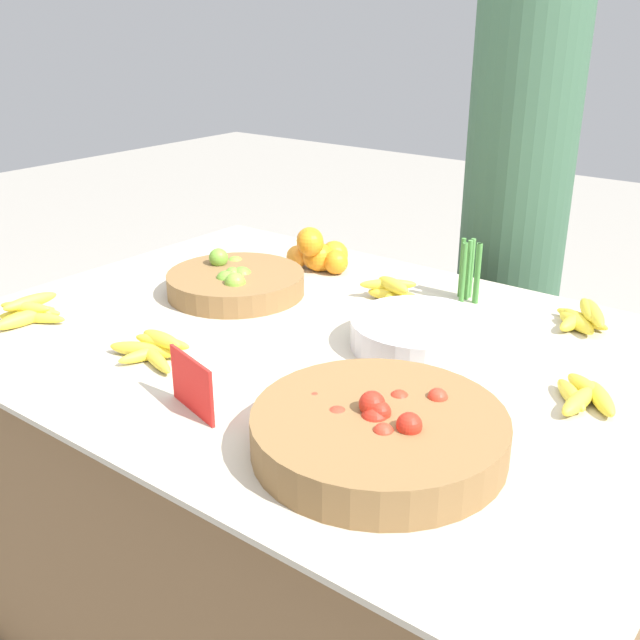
{
  "coord_description": "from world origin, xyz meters",
  "views": [
    {
      "loc": [
        0.94,
        -1.22,
        1.48
      ],
      "look_at": [
        0.0,
        0.0,
        0.84
      ],
      "focal_mm": 42.0,
      "sensor_mm": 36.0,
      "label": 1
    }
  ],
  "objects_px": {
    "metal_bowl": "(420,333)",
    "vendor_person": "(512,243)",
    "tomato_basket": "(379,432)",
    "price_sign": "(192,385)",
    "lime_bowl": "(235,282)"
  },
  "relations": [
    {
      "from": "lime_bowl",
      "to": "tomato_basket",
      "type": "xyz_separation_m",
      "value": [
        0.71,
        -0.4,
        0.01
      ]
    },
    {
      "from": "tomato_basket",
      "to": "vendor_person",
      "type": "distance_m",
      "value": 1.25
    },
    {
      "from": "price_sign",
      "to": "tomato_basket",
      "type": "bearing_deg",
      "value": 30.99
    },
    {
      "from": "tomato_basket",
      "to": "metal_bowl",
      "type": "relative_size",
      "value": 1.4
    },
    {
      "from": "lime_bowl",
      "to": "metal_bowl",
      "type": "distance_m",
      "value": 0.55
    },
    {
      "from": "lime_bowl",
      "to": "vendor_person",
      "type": "relative_size",
      "value": 0.21
    },
    {
      "from": "tomato_basket",
      "to": "vendor_person",
      "type": "xyz_separation_m",
      "value": [
        -0.31,
        1.21,
        -0.02
      ]
    },
    {
      "from": "metal_bowl",
      "to": "vendor_person",
      "type": "xyz_separation_m",
      "value": [
        -0.15,
        0.8,
        -0.01
      ]
    },
    {
      "from": "lime_bowl",
      "to": "tomato_basket",
      "type": "bearing_deg",
      "value": -29.43
    },
    {
      "from": "tomato_basket",
      "to": "price_sign",
      "type": "relative_size",
      "value": 2.98
    },
    {
      "from": "price_sign",
      "to": "vendor_person",
      "type": "xyz_separation_m",
      "value": [
        0.04,
        1.31,
        -0.03
      ]
    },
    {
      "from": "metal_bowl",
      "to": "vendor_person",
      "type": "bearing_deg",
      "value": 100.27
    },
    {
      "from": "lime_bowl",
      "to": "price_sign",
      "type": "bearing_deg",
      "value": -53.63
    },
    {
      "from": "tomato_basket",
      "to": "metal_bowl",
      "type": "bearing_deg",
      "value": 111.61
    },
    {
      "from": "lime_bowl",
      "to": "metal_bowl",
      "type": "height_order",
      "value": "lime_bowl"
    }
  ]
}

